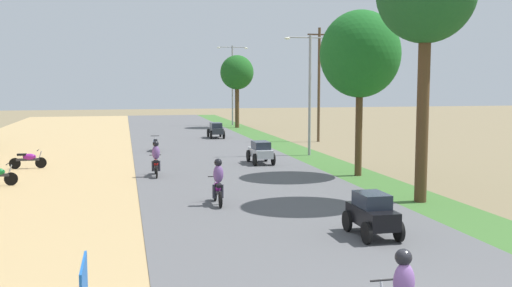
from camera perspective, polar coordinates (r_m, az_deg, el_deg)
name	(u,v)px	position (r m, az deg, el deg)	size (l,w,h in m)	color
parked_motorbike_third	(28,159)	(31.68, -21.28, -1.41)	(1.80, 0.54, 0.94)	black
median_tree_second	(360,55)	(27.52, 10.10, 8.52)	(3.70, 3.70, 7.63)	#4C351E
median_tree_third	(237,73)	(56.15, -1.87, 6.87)	(3.17, 3.17, 6.91)	#4C351E
streetlamp_near	(310,86)	(34.91, 5.26, 5.61)	(3.16, 0.20, 7.10)	gray
streetlamp_mid	(232,80)	(59.46, -2.31, 6.22)	(3.16, 0.20, 8.00)	gray
utility_pole_near	(319,83)	(43.62, 6.14, 5.91)	(1.80, 0.20, 8.38)	brown
car_hatchback_black	(372,213)	(16.88, 11.23, -6.64)	(1.04, 2.00, 1.23)	black
car_sedan_silver	(261,151)	(31.23, 0.45, -0.75)	(1.10, 2.26, 1.19)	#B7BCC1
car_sedan_charcoal	(216,129)	(45.71, -3.93, 1.37)	(1.10, 2.26, 1.19)	#282D33
motorbike_ahead_third	(218,183)	(20.79, -3.74, -3.85)	(0.54, 1.80, 1.66)	black
motorbike_ahead_fourth	(156,160)	(27.36, -9.72, -1.55)	(0.54, 1.80, 1.66)	black
motorbike_ahead_fifth	(155,143)	(37.45, -9.77, 0.02)	(0.54, 1.80, 0.94)	black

